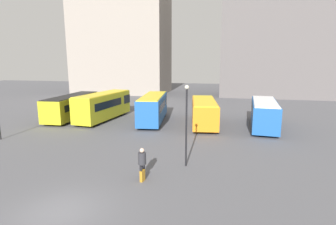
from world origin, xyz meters
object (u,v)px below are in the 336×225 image
suitcase (142,176)px  lamp_post_1 (186,119)px  bus_2 (153,107)px  bus_4 (264,113)px  bus_1 (104,105)px  bus_0 (73,106)px  bus_3 (204,111)px  traveler (142,160)px

suitcase → lamp_post_1: lamp_post_1 is taller
bus_2 → bus_4: bus_2 is taller
bus_1 → bus_2: bearing=-83.6°
lamp_post_1 → bus_1: bearing=133.8°
bus_0 → bus_4: bearing=-93.9°
bus_4 → lamp_post_1: size_ratio=1.70×
bus_1 → bus_2: (6.22, 0.19, -0.07)m
bus_2 → bus_3: (6.00, -0.24, -0.18)m
bus_1 → bus_2: 6.22m
lamp_post_1 → traveler: bearing=-134.3°
bus_1 → traveler: size_ratio=5.21×
traveler → lamp_post_1: (2.31, 2.37, 2.13)m
bus_1 → bus_4: 18.66m
bus_2 → suitcase: size_ratio=9.97×
bus_0 → bus_3: (16.47, -0.04, -0.05)m
bus_3 → suitcase: (-2.26, -15.42, -1.18)m
bus_1 → suitcase: bus_1 is taller
bus_0 → lamp_post_1: bearing=-131.5°
bus_1 → bus_3: bearing=-85.5°
traveler → lamp_post_1: size_ratio=0.34×
bus_4 → lamp_post_1: lamp_post_1 is taller
bus_3 → lamp_post_1: (-0.12, -12.56, 1.72)m
bus_2 → lamp_post_1: 14.17m
bus_1 → bus_2: bus_1 is taller
bus_0 → bus_1: bus_1 is taller
bus_3 → bus_4: 6.44m
bus_1 → traveler: (9.79, -14.98, -0.67)m
bus_4 → suitcase: size_ratio=9.61×
lamp_post_1 → bus_2: bearing=114.7°
suitcase → bus_4: bearing=-19.0°
bus_2 → traveler: (3.57, -15.17, -0.59)m
bus_0 → traveler: bearing=-140.7°
bus_3 → lamp_post_1: bearing=171.9°
bus_2 → suitcase: bearing=-174.2°
bus_2 → bus_0: bearing=83.5°
bus_0 → lamp_post_1: (16.36, -12.60, 1.67)m
traveler → bus_4: bearing=-20.3°
traveler → suitcase: traveler is taller
bus_0 → traveler: size_ratio=5.47×
bus_1 → bus_3: bus_1 is taller
traveler → lamp_post_1: bearing=-33.9°
bus_2 → traveler: bearing=-174.4°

